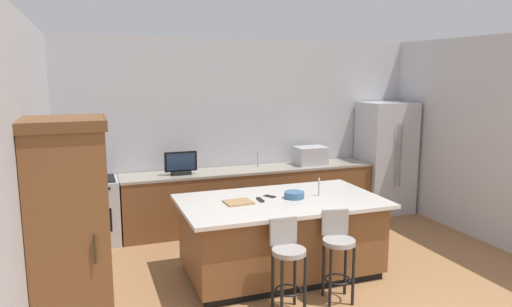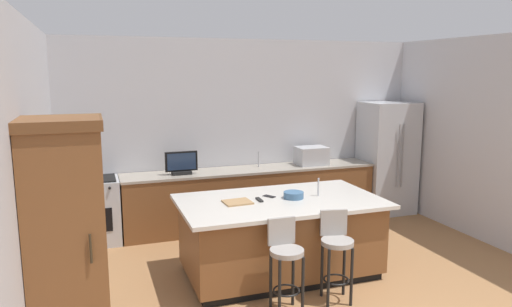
# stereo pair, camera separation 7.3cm
# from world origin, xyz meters

# --- Properties ---
(wall_back) EXTENTS (6.21, 0.12, 2.88)m
(wall_back) POSITION_xyz_m (0.00, 4.51, 1.44)
(wall_back) COLOR #BCBCC1
(wall_back) RESTS_ON ground_plane
(wall_left) EXTENTS (0.12, 4.91, 2.88)m
(wall_left) POSITION_xyz_m (-2.91, 2.25, 1.44)
(wall_left) COLOR #BCBCC1
(wall_left) RESTS_ON ground_plane
(wall_right) EXTENTS (0.12, 4.91, 2.88)m
(wall_right) POSITION_xyz_m (2.91, 2.25, 1.44)
(wall_right) COLOR #BCBCC1
(wall_right) RESTS_ON ground_plane
(counter_back) EXTENTS (3.96, 0.62, 0.91)m
(counter_back) POSITION_xyz_m (-0.03, 4.13, 0.46)
(counter_back) COLOR brown
(counter_back) RESTS_ON ground_plane
(kitchen_island) EXTENTS (2.36, 1.36, 0.91)m
(kitchen_island) POSITION_xyz_m (-0.29, 2.32, 0.47)
(kitchen_island) COLOR black
(kitchen_island) RESTS_ON ground_plane
(refrigerator) EXTENTS (0.84, 0.73, 1.88)m
(refrigerator) POSITION_xyz_m (2.38, 4.09, 0.94)
(refrigerator) COLOR #B7BABF
(refrigerator) RESTS_ON ground_plane
(range_oven) EXTENTS (0.78, 0.63, 0.93)m
(range_oven) POSITION_xyz_m (-2.41, 4.13, 0.46)
(range_oven) COLOR #B7BABF
(range_oven) RESTS_ON ground_plane
(cabinet_tower) EXTENTS (0.61, 0.61, 2.06)m
(cabinet_tower) POSITION_xyz_m (-2.55, 1.10, 1.07)
(cabinet_tower) COLOR brown
(cabinet_tower) RESTS_ON ground_plane
(microwave) EXTENTS (0.48, 0.36, 0.29)m
(microwave) POSITION_xyz_m (0.98, 4.13, 1.05)
(microwave) COLOR #B7BABF
(microwave) RESTS_ON counter_back
(tv_monitor) EXTENTS (0.47, 0.16, 0.34)m
(tv_monitor) POSITION_xyz_m (-1.13, 4.08, 1.06)
(tv_monitor) COLOR black
(tv_monitor) RESTS_ON counter_back
(sink_faucet_back) EXTENTS (0.02, 0.02, 0.24)m
(sink_faucet_back) POSITION_xyz_m (0.12, 4.23, 1.03)
(sink_faucet_back) COLOR #B2B2B7
(sink_faucet_back) RESTS_ON counter_back
(sink_faucet_island) EXTENTS (0.02, 0.02, 0.22)m
(sink_faucet_island) POSITION_xyz_m (0.21, 2.32, 1.02)
(sink_faucet_island) COLOR #B2B2B7
(sink_faucet_island) RESTS_ON kitchen_island
(bar_stool_left) EXTENTS (0.34, 0.34, 0.95)m
(bar_stool_left) POSITION_xyz_m (-0.58, 1.46, 0.56)
(bar_stool_left) COLOR gray
(bar_stool_left) RESTS_ON ground_plane
(bar_stool_right) EXTENTS (0.34, 0.36, 0.95)m
(bar_stool_right) POSITION_xyz_m (0.02, 1.51, 0.57)
(bar_stool_right) COLOR gray
(bar_stool_right) RESTS_ON ground_plane
(fruit_bowl) EXTENTS (0.24, 0.24, 0.08)m
(fruit_bowl) POSITION_xyz_m (-0.12, 2.33, 0.95)
(fruit_bowl) COLOR #3F668C
(fruit_bowl) RESTS_ON kitchen_island
(cell_phone) EXTENTS (0.14, 0.16, 0.01)m
(cell_phone) POSITION_xyz_m (-0.37, 2.49, 0.92)
(cell_phone) COLOR black
(cell_phone) RESTS_ON kitchen_island
(tv_remote) EXTENTS (0.05, 0.17, 0.02)m
(tv_remote) POSITION_xyz_m (-0.53, 2.36, 0.92)
(tv_remote) COLOR black
(tv_remote) RESTS_ON kitchen_island
(cutting_board) EXTENTS (0.32, 0.28, 0.02)m
(cutting_board) POSITION_xyz_m (-0.80, 2.35, 0.92)
(cutting_board) COLOR #A87F51
(cutting_board) RESTS_ON kitchen_island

